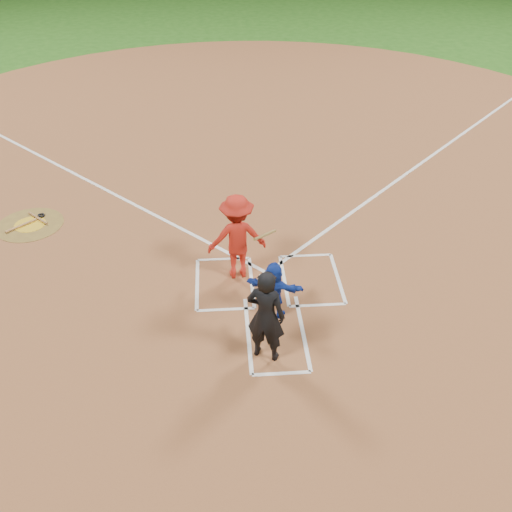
{
  "coord_description": "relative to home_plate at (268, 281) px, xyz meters",
  "views": [
    {
      "loc": [
        -1.0,
        -10.08,
        7.9
      ],
      "look_at": [
        -0.3,
        -0.4,
        1.0
      ],
      "focal_mm": 40.0,
      "sensor_mm": 36.0,
      "label": 1
    }
  ],
  "objects": [
    {
      "name": "chalk_markings",
      "position": [
        0.0,
        5.29,
        -0.01
      ],
      "size": [
        28.35,
        17.32,
        0.01
      ],
      "color": "white",
      "rests_on": "home_plate_dirt"
    },
    {
      "name": "on_deck_bat_a",
      "position": [
        -5.79,
        3.05,
        0.03
      ],
      "size": [
        0.64,
        0.64,
        0.06
      ],
      "primitive_type": "cylinder",
      "rotation": [
        1.57,
        0.0,
        0.78
      ],
      "color": "olive",
      "rests_on": "on_deck_circle"
    },
    {
      "name": "bat_weight_donut",
      "position": [
        -5.74,
        3.2,
        0.03
      ],
      "size": [
        0.19,
        0.19,
        0.05
      ],
      "primitive_type": "torus",
      "color": "black",
      "rests_on": "on_deck_circle"
    },
    {
      "name": "home_plate_dirt",
      "position": [
        0.0,
        6.0,
        -0.01
      ],
      "size": [
        28.0,
        28.0,
        0.01
      ],
      "primitive_type": "cylinder",
      "color": "brown",
      "rests_on": "ground"
    },
    {
      "name": "on_deck_circle",
      "position": [
        -5.94,
        2.8,
        -0.0
      ],
      "size": [
        1.7,
        1.7,
        0.01
      ],
      "primitive_type": "cylinder",
      "color": "brown",
      "rests_on": "home_plate_dirt"
    },
    {
      "name": "umpire",
      "position": [
        -0.26,
        -2.3,
        0.99
      ],
      "size": [
        0.85,
        0.72,
        1.99
      ],
      "primitive_type": "imported",
      "rotation": [
        0.0,
        0.0,
        2.75
      ],
      "color": "black",
      "rests_on": "home_plate_dirt"
    },
    {
      "name": "catcher",
      "position": [
        0.0,
        -1.13,
        0.64
      ],
      "size": [
        1.25,
        0.74,
        1.29
      ],
      "primitive_type": "imported",
      "rotation": [
        0.0,
        0.0,
        2.82
      ],
      "color": "#1332A2",
      "rests_on": "home_plate_dirt"
    },
    {
      "name": "on_deck_logo",
      "position": [
        -5.94,
        2.8,
        0.0
      ],
      "size": [
        0.8,
        0.8,
        0.0
      ],
      "primitive_type": "cylinder",
      "color": "gold",
      "rests_on": "on_deck_circle"
    },
    {
      "name": "home_plate",
      "position": [
        0.0,
        0.0,
        0.0
      ],
      "size": [
        0.6,
        0.6,
        0.02
      ],
      "primitive_type": "cylinder",
      "rotation": [
        0.0,
        0.0,
        3.14
      ],
      "color": "white",
      "rests_on": "home_plate_dirt"
    },
    {
      "name": "ground",
      "position": [
        0.0,
        0.0,
        -0.02
      ],
      "size": [
        120.0,
        120.0,
        0.0
      ],
      "primitive_type": "plane",
      "color": "#215415",
      "rests_on": "ground"
    },
    {
      "name": "batter_at_plate",
      "position": [
        -0.66,
        0.31,
        1.0
      ],
      "size": [
        1.57,
        0.94,
        2.02
      ],
      "color": "red",
      "rests_on": "home_plate_dirt"
    },
    {
      "name": "on_deck_bat_b",
      "position": [
        -6.14,
        2.7,
        0.03
      ],
      "size": [
        0.66,
        0.61,
        0.06
      ],
      "primitive_type": "cylinder",
      "rotation": [
        1.57,
        0.0,
        -0.83
      ],
      "color": "#9D6B39",
      "rests_on": "on_deck_circle"
    }
  ]
}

